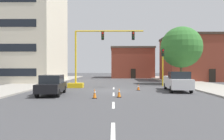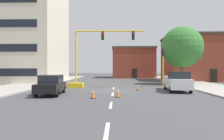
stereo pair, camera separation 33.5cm
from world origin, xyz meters
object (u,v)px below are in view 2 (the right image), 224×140
traffic_cone_roadside_b (118,93)px  traffic_light_pole_right (163,59)px  sedan_black_near_left (51,85)px  traffic_cone_roadside_a (138,87)px  traffic_cone_roadside_c (93,94)px  traffic_signal_gantry (85,69)px  tree_right_mid (182,47)px  pickup_truck_white (177,81)px

traffic_cone_roadside_b → traffic_light_pole_right: bearing=60.4°
sedan_black_near_left → traffic_cone_roadside_a: size_ratio=7.40×
sedan_black_near_left → traffic_cone_roadside_b: 6.00m
traffic_cone_roadside_b → traffic_cone_roadside_c: 1.99m
traffic_signal_gantry → tree_right_mid: (13.20, 5.54, 3.12)m
traffic_cone_roadside_a → traffic_cone_roadside_c: bearing=-124.4°
traffic_cone_roadside_c → traffic_signal_gantry: bearing=102.3°
pickup_truck_white → traffic_cone_roadside_a: pickup_truck_white is taller
traffic_signal_gantry → traffic_cone_roadside_a: 6.99m
tree_right_mid → traffic_signal_gantry: bearing=-157.2°
traffic_cone_roadside_c → sedan_black_near_left: bearing=152.0°
tree_right_mid → pickup_truck_white: (-3.32, -9.16, -4.38)m
pickup_truck_white → traffic_cone_roadside_c: size_ratio=7.29×
traffic_cone_roadside_a → traffic_cone_roadside_b: 5.74m
traffic_cone_roadside_b → traffic_cone_roadside_c: (-1.89, -0.61, 0.01)m
traffic_signal_gantry → traffic_cone_roadside_a: size_ratio=14.37×
traffic_light_pole_right → traffic_cone_roadside_a: bearing=-126.6°
traffic_cone_roadside_b → traffic_cone_roadside_c: bearing=-162.2°
traffic_light_pole_right → pickup_truck_white: bearing=-88.2°
traffic_signal_gantry → pickup_truck_white: 10.59m
pickup_truck_white → traffic_cone_roadside_b: (-6.04, -4.73, -0.61)m
traffic_light_pole_right → traffic_signal_gantry: bearing=-168.6°
pickup_truck_white → traffic_cone_roadside_c: pickup_truck_white is taller
pickup_truck_white → traffic_cone_roadside_a: 3.98m
traffic_light_pole_right → tree_right_mid: bearing=45.7°
traffic_signal_gantry → traffic_cone_roadside_b: (3.84, -8.35, -1.87)m
traffic_signal_gantry → traffic_light_pole_right: (9.70, 1.95, 1.29)m
traffic_light_pole_right → sedan_black_near_left: traffic_light_pole_right is taller
traffic_signal_gantry → traffic_cone_roadside_c: traffic_signal_gantry is taller
tree_right_mid → traffic_cone_roadside_a: bearing=-130.1°
tree_right_mid → sedan_black_near_left: 20.09m
pickup_truck_white → sedan_black_near_left: pickup_truck_white is taller
traffic_signal_gantry → sedan_black_near_left: (-1.96, -6.88, -1.35)m
traffic_light_pole_right → sedan_black_near_left: (-11.66, -8.83, -2.64)m
traffic_signal_gantry → traffic_cone_roadside_c: bearing=-77.7°
traffic_signal_gantry → traffic_cone_roadside_c: (1.95, -8.95, -1.86)m
traffic_signal_gantry → traffic_light_pole_right: size_ratio=1.87×
traffic_signal_gantry → traffic_light_pole_right: traffic_signal_gantry is taller
pickup_truck_white → traffic_cone_roadside_b: 7.69m
traffic_cone_roadside_a → traffic_cone_roadside_b: (-2.16, -5.31, 0.06)m
traffic_cone_roadside_a → traffic_cone_roadside_c: (-4.05, -5.92, 0.07)m
tree_right_mid → sedan_black_near_left: size_ratio=1.80×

